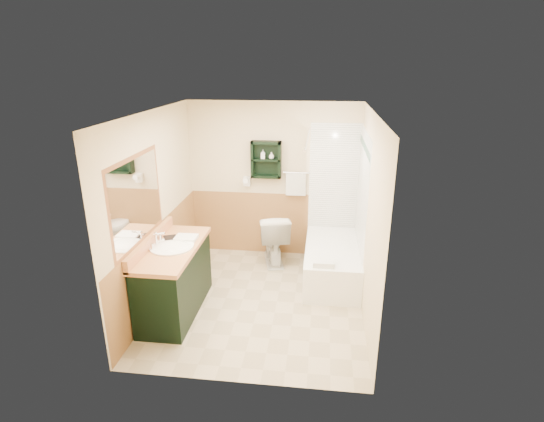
{
  "coord_description": "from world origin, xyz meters",
  "views": [
    {
      "loc": [
        0.74,
        -4.75,
        2.95
      ],
      "look_at": [
        0.14,
        0.2,
        1.17
      ],
      "focal_mm": 28.0,
      "sensor_mm": 36.0,
      "label": 1
    }
  ],
  "objects_px": {
    "vanity_book": "(163,232)",
    "soap_bottle_b": "(271,156)",
    "wall_shelf": "(266,160)",
    "bathtub": "(332,262)",
    "toilet": "(273,238)",
    "vanity": "(175,279)",
    "hair_dryer": "(247,181)",
    "soap_bottle_a": "(263,157)"
  },
  "relations": [
    {
      "from": "vanity",
      "to": "soap_bottle_a",
      "type": "xyz_separation_m",
      "value": [
        0.85,
        1.75,
        1.16
      ]
    },
    {
      "from": "hair_dryer",
      "to": "bathtub",
      "type": "xyz_separation_m",
      "value": [
        1.33,
        -0.71,
        -0.95
      ]
    },
    {
      "from": "wall_shelf",
      "to": "vanity_book",
      "type": "distance_m",
      "value": 1.98
    },
    {
      "from": "wall_shelf",
      "to": "soap_bottle_a",
      "type": "distance_m",
      "value": 0.06
    },
    {
      "from": "vanity_book",
      "to": "toilet",
      "type": "bearing_deg",
      "value": 22.68
    },
    {
      "from": "vanity_book",
      "to": "soap_bottle_a",
      "type": "height_order",
      "value": "soap_bottle_a"
    },
    {
      "from": "hair_dryer",
      "to": "soap_bottle_b",
      "type": "height_order",
      "value": "soap_bottle_b"
    },
    {
      "from": "vanity",
      "to": "toilet",
      "type": "bearing_deg",
      "value": 55.66
    },
    {
      "from": "vanity_book",
      "to": "hair_dryer",
      "type": "bearing_deg",
      "value": 39.3
    },
    {
      "from": "wall_shelf",
      "to": "vanity",
      "type": "bearing_deg",
      "value": -117.03
    },
    {
      "from": "wall_shelf",
      "to": "bathtub",
      "type": "xyz_separation_m",
      "value": [
        1.03,
        -0.69,
        -1.3
      ]
    },
    {
      "from": "hair_dryer",
      "to": "toilet",
      "type": "xyz_separation_m",
      "value": [
        0.44,
        -0.27,
        -0.81
      ]
    },
    {
      "from": "toilet",
      "to": "bathtub",
      "type": "bearing_deg",
      "value": 140.31
    },
    {
      "from": "wall_shelf",
      "to": "vanity",
      "type": "distance_m",
      "value": 2.26
    },
    {
      "from": "vanity",
      "to": "bathtub",
      "type": "relative_size",
      "value": 0.91
    },
    {
      "from": "soap_bottle_a",
      "to": "soap_bottle_b",
      "type": "relative_size",
      "value": 1.33
    },
    {
      "from": "hair_dryer",
      "to": "vanity_book",
      "type": "height_order",
      "value": "hair_dryer"
    },
    {
      "from": "soap_bottle_a",
      "to": "soap_bottle_b",
      "type": "height_order",
      "value": "soap_bottle_b"
    },
    {
      "from": "wall_shelf",
      "to": "soap_bottle_b",
      "type": "height_order",
      "value": "wall_shelf"
    },
    {
      "from": "vanity_book",
      "to": "soap_bottle_b",
      "type": "xyz_separation_m",
      "value": [
        1.14,
        1.56,
        0.64
      ]
    },
    {
      "from": "toilet",
      "to": "soap_bottle_a",
      "type": "height_order",
      "value": "soap_bottle_a"
    },
    {
      "from": "vanity_book",
      "to": "soap_bottle_b",
      "type": "height_order",
      "value": "soap_bottle_b"
    },
    {
      "from": "vanity_book",
      "to": "soap_bottle_b",
      "type": "relative_size",
      "value": 2.02
    },
    {
      "from": "soap_bottle_b",
      "to": "wall_shelf",
      "type": "bearing_deg",
      "value": 176.51
    },
    {
      "from": "toilet",
      "to": "vanity_book",
      "type": "bearing_deg",
      "value": 34.77
    },
    {
      "from": "toilet",
      "to": "soap_bottle_b",
      "type": "bearing_deg",
      "value": -90.16
    },
    {
      "from": "hair_dryer",
      "to": "soap_bottle_a",
      "type": "xyz_separation_m",
      "value": [
        0.25,
        -0.03,
        0.4
      ]
    },
    {
      "from": "vanity",
      "to": "soap_bottle_a",
      "type": "distance_m",
      "value": 2.27
    },
    {
      "from": "hair_dryer",
      "to": "vanity",
      "type": "xyz_separation_m",
      "value": [
        -0.59,
        -1.78,
        -0.77
      ]
    },
    {
      "from": "vanity",
      "to": "soap_bottle_b",
      "type": "bearing_deg",
      "value": 60.81
    },
    {
      "from": "vanity",
      "to": "soap_bottle_b",
      "type": "height_order",
      "value": "soap_bottle_b"
    },
    {
      "from": "vanity",
      "to": "soap_bottle_a",
      "type": "relative_size",
      "value": 10.14
    },
    {
      "from": "hair_dryer",
      "to": "soap_bottle_b",
      "type": "bearing_deg",
      "value": -4.49
    },
    {
      "from": "toilet",
      "to": "vanity_book",
      "type": "xyz_separation_m",
      "value": [
        -1.2,
        -1.32,
        0.57
      ]
    },
    {
      "from": "wall_shelf",
      "to": "soap_bottle_b",
      "type": "bearing_deg",
      "value": -3.49
    },
    {
      "from": "soap_bottle_a",
      "to": "vanity",
      "type": "bearing_deg",
      "value": -115.9
    },
    {
      "from": "vanity_book",
      "to": "soap_bottle_a",
      "type": "xyz_separation_m",
      "value": [
        1.01,
        1.56,
        0.63
      ]
    },
    {
      "from": "bathtub",
      "to": "soap_bottle_a",
      "type": "xyz_separation_m",
      "value": [
        -1.07,
        0.68,
        1.35
      ]
    },
    {
      "from": "soap_bottle_b",
      "to": "vanity_book",
      "type": "bearing_deg",
      "value": -126.19
    },
    {
      "from": "hair_dryer",
      "to": "bathtub",
      "type": "distance_m",
      "value": 1.78
    },
    {
      "from": "vanity",
      "to": "toilet",
      "type": "relative_size",
      "value": 1.7
    },
    {
      "from": "bathtub",
      "to": "soap_bottle_b",
      "type": "relative_size",
      "value": 14.86
    }
  ]
}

